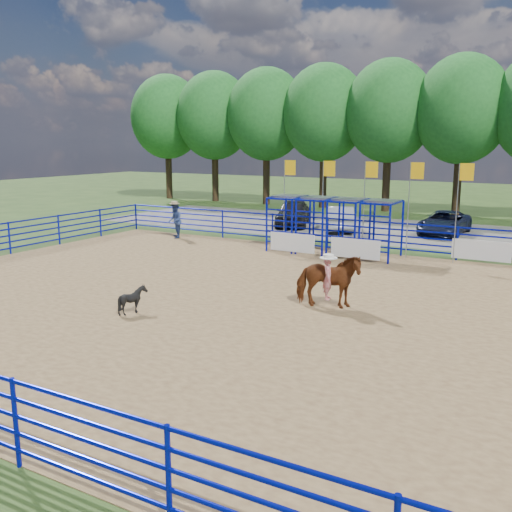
# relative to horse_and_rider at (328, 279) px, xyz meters

# --- Properties ---
(ground) EXTENTS (120.00, 120.00, 0.00)m
(ground) POSITION_rel_horse_and_rider_xyz_m (-0.89, -0.58, -0.93)
(ground) COLOR #3C5722
(ground) RESTS_ON ground
(arena_dirt) EXTENTS (30.00, 20.00, 0.02)m
(arena_dirt) POSITION_rel_horse_and_rider_xyz_m (-0.89, -0.58, -0.92)
(arena_dirt) COLOR #97774B
(arena_dirt) RESTS_ON ground
(gravel_strip) EXTENTS (40.00, 10.00, 0.01)m
(gravel_strip) POSITION_rel_horse_and_rider_xyz_m (-0.89, 16.42, -0.93)
(gravel_strip) COLOR slate
(gravel_strip) RESTS_ON ground
(horse_and_rider) EXTENTS (2.20, 1.44, 2.34)m
(horse_and_rider) POSITION_rel_horse_and_rider_xyz_m (0.00, 0.00, 0.00)
(horse_and_rider) COLOR brown
(horse_and_rider) RESTS_ON arena_dirt
(calf) EXTENTS (0.98, 0.94, 0.84)m
(calf) POSITION_rel_horse_and_rider_xyz_m (-4.82, -3.43, -0.49)
(calf) COLOR black
(calf) RESTS_ON arena_dirt
(spectator_cowboy) EXTENTS (1.12, 1.15, 1.93)m
(spectator_cowboy) POSITION_rel_horse_and_rider_xyz_m (-12.03, 8.08, 0.05)
(spectator_cowboy) COLOR navy
(spectator_cowboy) RESTS_ON arena_dirt
(car_a) EXTENTS (3.25, 4.96, 1.57)m
(car_a) POSITION_rel_horse_and_rider_xyz_m (-8.61, 15.40, -0.14)
(car_a) COLOR black
(car_a) RESTS_ON gravel_strip
(car_b) EXTENTS (3.07, 4.52, 1.41)m
(car_b) POSITION_rel_horse_and_rider_xyz_m (-5.44, 14.98, -0.22)
(car_b) COLOR #989BA1
(car_b) RESTS_ON gravel_strip
(car_c) EXTENTS (2.33, 4.73, 1.29)m
(car_c) POSITION_rel_horse_and_rider_xyz_m (0.18, 16.40, -0.28)
(car_c) COLOR black
(car_c) RESTS_ON gravel_strip
(perimeter_fence) EXTENTS (30.10, 20.10, 1.50)m
(perimeter_fence) POSITION_rel_horse_and_rider_xyz_m (-0.89, -0.58, -0.18)
(perimeter_fence) COLOR #0811B5
(perimeter_fence) RESTS_ON ground
(chute_assembly) EXTENTS (19.32, 2.41, 4.20)m
(chute_assembly) POSITION_rel_horse_and_rider_xyz_m (-2.79, 8.25, 0.33)
(chute_assembly) COLOR #0811B5
(chute_assembly) RESTS_ON ground
(treeline) EXTENTS (56.40, 6.40, 11.24)m
(treeline) POSITION_rel_horse_and_rider_xyz_m (-0.89, 25.42, 6.60)
(treeline) COLOR #3F2B19
(treeline) RESTS_ON ground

